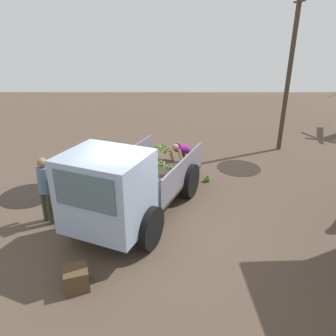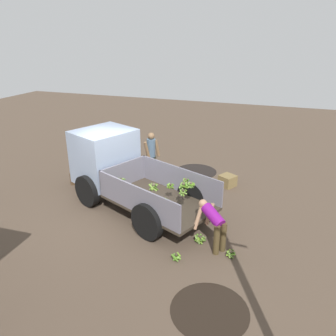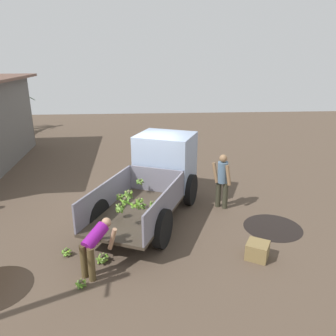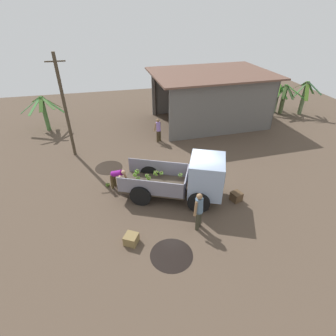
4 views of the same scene
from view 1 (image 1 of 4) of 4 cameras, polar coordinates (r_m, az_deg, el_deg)
ground at (r=8.32m, az=-3.02°, el=-9.79°), size 36.00×36.00×0.00m
mud_patch_0 at (r=10.47m, az=-23.28°, el=-4.42°), size 1.59×1.59×0.01m
mud_patch_1 at (r=11.73m, az=12.20°, el=0.01°), size 1.52×1.52×0.01m
cargo_truck at (r=7.58m, az=-8.44°, el=-3.70°), size 4.96×3.43×2.16m
utility_pole at (r=13.34m, az=20.34°, el=15.18°), size 1.00×0.17×5.79m
person_foreground_visitor at (r=8.50m, az=-20.55°, el=-3.20°), size 0.53×0.59×1.73m
person_worker_loading at (r=10.83m, az=2.43°, el=2.60°), size 0.89×0.83×1.14m
banana_bunch_on_ground_0 at (r=10.52m, az=6.87°, el=-1.78°), size 0.24×0.25×0.19m
banana_bunch_on_ground_1 at (r=10.78m, az=2.12°, el=-0.92°), size 0.24×0.26×0.21m
banana_bunch_on_ground_2 at (r=11.53m, az=3.56°, el=0.70°), size 0.23×0.23×0.19m
banana_bunch_on_ground_3 at (r=10.73m, az=1.96°, el=-1.02°), size 0.25×0.27×0.21m
wooden_crate_0 at (r=11.24m, az=-16.61°, el=-0.43°), size 0.66×0.66×0.40m
wooden_crate_1 at (r=6.70m, az=-15.68°, el=-18.00°), size 0.56×0.56×0.43m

